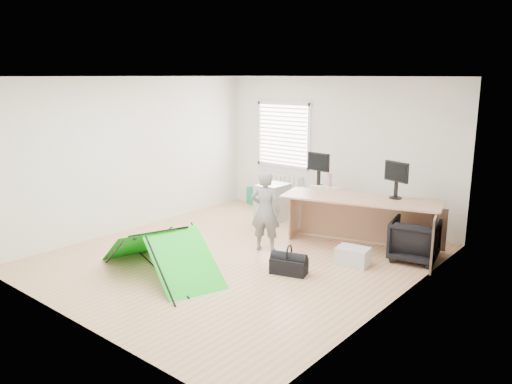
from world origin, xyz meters
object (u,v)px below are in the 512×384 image
Objects in this scene: storage_crate at (353,256)px; duffel_bag at (289,266)px; desk at (359,224)px; kite at (160,253)px; monitor_right at (396,185)px; monitor_left at (319,174)px; laptop_bag at (182,241)px; filing_cabinet at (273,202)px; thermos at (329,181)px; office_chair at (414,240)px; person at (265,211)px.

storage_crate is 1.03m from duffel_bag.
kite is (-1.63, -2.70, -0.11)m from desk.
monitor_left is at bearing -162.45° from monitor_right.
filing_cabinet is at bearing 99.37° from laptop_bag.
filing_cabinet is 2.88× the size of thermos.
thermos reaches higher than duffel_bag.
filing_cabinet reaches higher than office_chair.
office_chair is 3.59m from laptop_bag.
office_chair reaches higher than kite.
storage_crate is 1.24× the size of laptop_bag.
office_chair is (1.89, -0.27, -0.74)m from monitor_left.
monitor_left is (-1.00, 0.34, 0.63)m from desk.
monitor_left reaches higher than thermos.
thermos is at bearing -126.30° from person.
monitor_left reaches higher than filing_cabinet.
desk is at bearing 52.01° from laptop_bag.
filing_cabinet is 2.27m from laptop_bag.
person reaches higher than kite.
kite is at bearing -105.48° from thermos.
desk is 4.87× the size of duffel_bag.
duffel_bag is at bearing -62.40° from monitor_left.
laptop_bag is (-3.03, -1.92, -0.17)m from office_chair.
person is 2.79× the size of storage_crate.
person is 1.15m from duffel_bag.
monitor_right is at bearing 75.25° from kite.
monitor_left reaches higher than laptop_bag.
thermos reaches higher than office_chair.
person reaches higher than laptop_bag.
thermos is 0.49× the size of duffel_bag.
office_chair is 2.29m from person.
person reaches higher than desk.
kite is at bearing -106.58° from monitor_right.
laptop_bag is at bearing 16.15° from person.
person is at bearing -121.12° from monitor_right.
person is at bearing 16.86° from office_chair.
office_chair is 1.84× the size of laptop_bag.
storage_crate is at bearing -44.11° from thermos.
desk is 1.24× the size of kite.
storage_crate is at bearing -32.60° from monitor_left.
monitor_right is (0.43, 0.34, 0.63)m from desk.
laptop_bag is (-0.07, -2.26, -0.21)m from filing_cabinet.
thermos is at bearing -21.21° from office_chair.
person is (0.96, -1.42, 0.29)m from filing_cabinet.
monitor_left is 0.23m from thermos.
duffel_bag is (-0.52, -0.89, -0.02)m from storage_crate.
person is at bearing -54.72° from filing_cabinet.
kite is at bearing 49.64° from person.
filing_cabinet is at bearing 117.27° from kite.
filing_cabinet is 1.53× the size of storage_crate.
monitor_right reaches higher than thermos.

